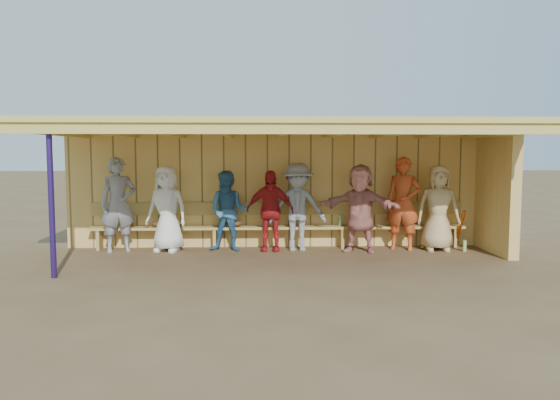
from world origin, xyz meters
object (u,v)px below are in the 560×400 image
object	(u,v)px
player_b	(167,209)
player_f	(360,208)
player_a	(118,205)
player_g	(403,203)
player_e	(298,207)
player_c	(228,211)
bench	(279,222)
player_h	(438,208)
player_d	(270,211)

from	to	relation	value
player_b	player_f	world-z (taller)	player_f
player_a	player_g	bearing A→B (deg)	-20.47
player_e	player_a	bearing A→B (deg)	178.18
player_c	bench	distance (m)	1.08
player_a	player_g	distance (m)	5.62
player_c	bench	xyz separation A→B (m)	(1.00, 0.31, -0.27)
player_h	bench	distance (m)	3.19
player_e	bench	distance (m)	0.59
player_d	player_g	distance (m)	2.66
player_g	bench	size ratio (longest dim) A/B	0.25
player_c	player_e	world-z (taller)	player_e
player_g	player_c	bearing A→B (deg)	-159.70
player_h	bench	size ratio (longest dim) A/B	0.22
player_e	bench	xyz separation A→B (m)	(-0.37, 0.31, -0.34)
player_d	player_e	bearing A→B (deg)	6.48
player_f	bench	xyz separation A→B (m)	(-1.57, 0.52, -0.33)
player_e	player_g	world-z (taller)	player_g
player_d	player_g	size ratio (longest dim) A/B	0.86
player_c	player_g	size ratio (longest dim) A/B	0.85
player_f	bench	bearing A→B (deg)	-177.04
player_d	player_f	world-z (taller)	player_f
player_d	player_f	size ratio (longest dim) A/B	0.93
player_a	bench	size ratio (longest dim) A/B	0.24
player_e	player_f	xyz separation A→B (m)	(1.21, -0.21, -0.01)
player_e	player_d	bearing A→B (deg)	-179.73
player_c	player_h	xyz separation A→B (m)	(4.15, -0.13, 0.06)
player_d	player_h	bearing A→B (deg)	2.55
player_h	player_d	bearing A→B (deg)	-175.70
player_d	player_f	xyz separation A→B (m)	(1.76, -0.19, 0.06)
player_c	player_e	distance (m)	1.37
player_b	player_f	xyz separation A→B (m)	(3.77, -0.21, 0.02)
player_h	player_c	bearing A→B (deg)	-175.62
player_b	player_h	size ratio (longest dim) A/B	0.99
player_a	player_h	world-z (taller)	player_a
player_c	bench	size ratio (longest dim) A/B	0.21
bench	player_b	bearing A→B (deg)	-172.11
player_d	player_a	bearing A→B (deg)	-176.01
player_a	player_f	size ratio (longest dim) A/B	1.08
player_a	player_d	bearing A→B (deg)	-20.86
player_a	player_e	xyz separation A→B (m)	(3.51, 0.00, -0.06)
player_b	player_d	bearing A→B (deg)	16.02
player_h	bench	xyz separation A→B (m)	(-3.15, 0.43, -0.32)
player_c	player_f	xyz separation A→B (m)	(2.57, -0.21, 0.07)
player_a	player_e	size ratio (longest dim) A/B	1.07
player_c	player_b	bearing A→B (deg)	-169.52
player_b	player_g	bearing A→B (deg)	16.59
player_d	bench	bearing A→B (deg)	64.79
player_g	player_h	world-z (taller)	player_g
player_d	bench	world-z (taller)	player_d
player_g	bench	world-z (taller)	player_g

